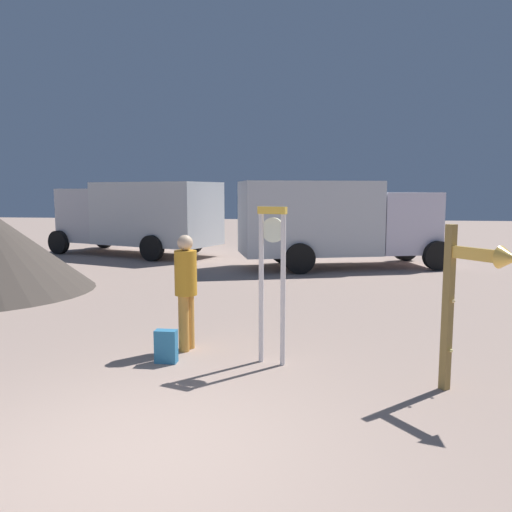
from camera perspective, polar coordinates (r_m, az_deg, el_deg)
ground_plane at (r=5.24m, az=-12.50°, el=-20.33°), size 80.00×80.00×0.00m
standing_clock at (r=7.15m, az=1.79°, el=-1.65°), size 0.42×0.21×2.20m
arrow_sign at (r=6.40m, az=22.61°, el=-2.94°), size 0.70×0.84×2.02m
person_near_clock at (r=7.88m, az=-7.71°, el=-3.32°), size 0.34×0.34×1.76m
backpack at (r=7.52m, az=-9.83°, el=-9.78°), size 0.31×0.20×0.47m
box_truck_near at (r=16.55m, az=8.62°, el=3.94°), size 6.72×4.08×2.71m
box_truck_far at (r=20.10m, az=-12.71°, el=4.47°), size 6.92×4.55×2.73m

